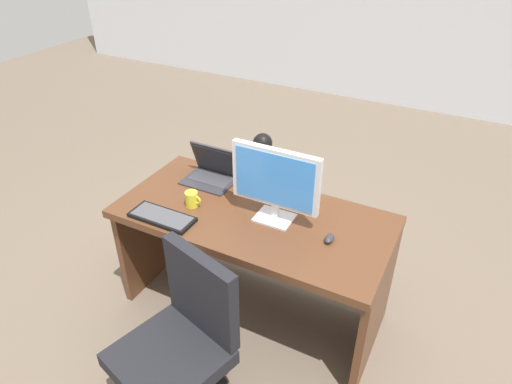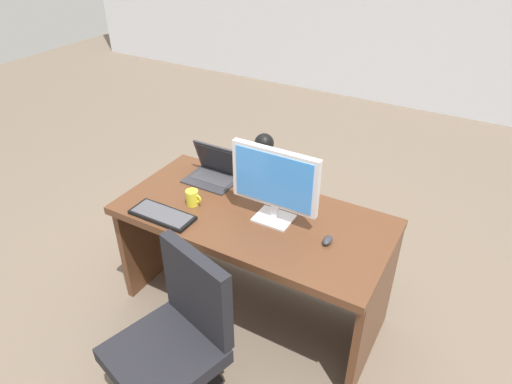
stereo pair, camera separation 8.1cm
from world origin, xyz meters
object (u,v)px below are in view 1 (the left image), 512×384
(desk, at_px, (256,238))
(mouse, at_px, (329,238))
(coffee_mug, at_px, (192,199))
(monitor, at_px, (275,181))
(office_chair, at_px, (180,356))
(laptop, at_px, (213,169))
(keyboard, at_px, (162,217))
(desk_lamp, at_px, (263,150))

(desk, relative_size, mouse, 19.12)
(coffee_mug, bearing_deg, monitor, 12.22)
(coffee_mug, xyz_separation_m, office_chair, (0.33, -0.64, -0.42))
(monitor, bearing_deg, laptop, 157.96)
(keyboard, relative_size, coffee_mug, 3.73)
(desk, bearing_deg, monitor, -14.03)
(desk_lamp, relative_size, office_chair, 0.41)
(laptop, relative_size, office_chair, 0.35)
(desk, distance_m, keyboard, 0.56)
(monitor, distance_m, keyboard, 0.65)
(keyboard, bearing_deg, office_chair, -48.64)
(desk, height_order, monitor, monitor)
(mouse, height_order, office_chair, office_chair)
(desk, bearing_deg, coffee_mug, -158.74)
(monitor, height_order, office_chair, monitor)
(coffee_mug, bearing_deg, desk, 21.26)
(keyboard, bearing_deg, desk_lamp, 56.23)
(office_chair, bearing_deg, laptop, 112.25)
(desk, height_order, mouse, mouse)
(laptop, distance_m, desk_lamp, 0.38)
(mouse, distance_m, desk_lamp, 0.64)
(laptop, bearing_deg, desk_lamp, 4.83)
(desk_lamp, bearing_deg, monitor, -51.32)
(laptop, height_order, desk_lamp, desk_lamp)
(desk, xyz_separation_m, coffee_mug, (-0.34, -0.13, 0.24))
(mouse, relative_size, office_chair, 0.09)
(laptop, height_order, office_chair, laptop)
(monitor, height_order, mouse, monitor)
(mouse, bearing_deg, office_chair, -123.55)
(desk, xyz_separation_m, office_chair, (-0.01, -0.77, -0.17))
(monitor, bearing_deg, mouse, -7.70)
(laptop, bearing_deg, monitor, -22.04)
(coffee_mug, height_order, office_chair, office_chair)
(monitor, bearing_deg, desk, 165.97)
(mouse, xyz_separation_m, office_chair, (-0.46, -0.69, -0.39))
(laptop, xyz_separation_m, mouse, (0.85, -0.25, -0.05))
(desk, distance_m, desk_lamp, 0.51)
(keyboard, relative_size, office_chair, 0.41)
(laptop, height_order, keyboard, laptop)
(desk, relative_size, office_chair, 1.72)
(monitor, height_order, coffee_mug, monitor)
(desk, xyz_separation_m, mouse, (0.45, -0.08, 0.22))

